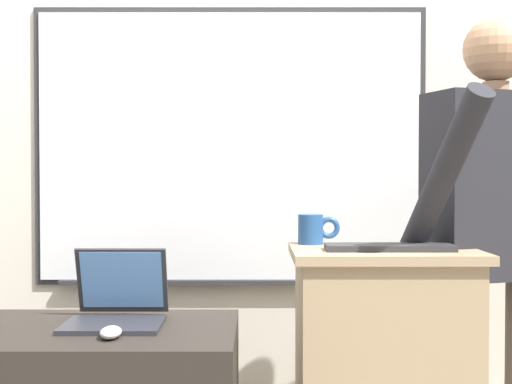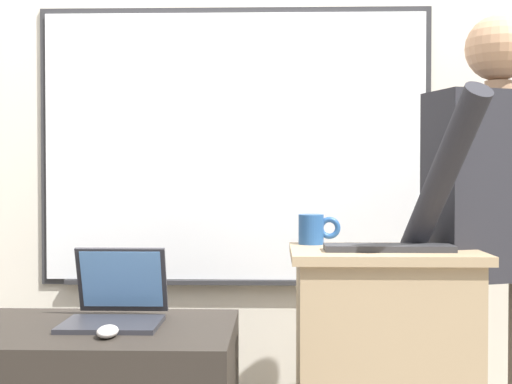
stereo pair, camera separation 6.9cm
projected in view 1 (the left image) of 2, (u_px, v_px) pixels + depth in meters
back_wall at (247, 115)px, 3.17m from camera, size 6.40×0.17×2.95m
person_presenter at (493, 226)px, 2.46m from camera, size 0.64×0.67×1.75m
laptop at (116, 303)px, 2.23m from camera, size 0.30×0.31×0.23m
wireless_keyboard at (387, 247)px, 2.26m from camera, size 0.40×0.12×0.02m
computer_mouse_by_laptop at (109, 332)px, 2.01m from camera, size 0.06×0.10×0.03m
coffee_mug at (311, 229)px, 2.47m from camera, size 0.15×0.09×0.10m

